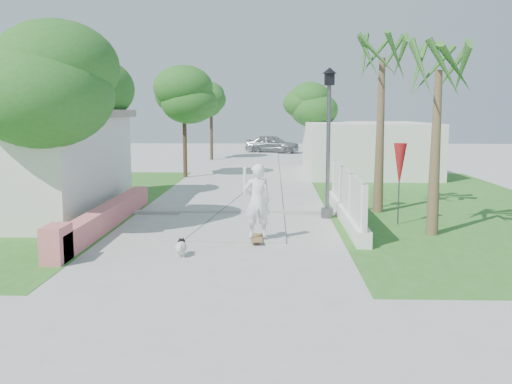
{
  "coord_description": "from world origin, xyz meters",
  "views": [
    {
      "loc": [
        1.29,
        -11.42,
        3.18
      ],
      "look_at": [
        0.83,
        3.21,
        1.1
      ],
      "focal_mm": 40.0,
      "sensor_mm": 36.0,
      "label": 1
    }
  ],
  "objects_px": {
    "street_lamp": "(328,137)",
    "parked_car": "(273,144)",
    "skateboarder": "(225,212)",
    "dog": "(181,247)",
    "bollard": "(245,180)",
    "patio_umbrella": "(400,165)"
  },
  "relations": [
    {
      "from": "bollard",
      "to": "skateboarder",
      "type": "xyz_separation_m",
      "value": [
        -0.05,
        -8.22,
        0.24
      ]
    },
    {
      "from": "skateboarder",
      "to": "patio_umbrella",
      "type": "bearing_deg",
      "value": -161.38
    },
    {
      "from": "bollard",
      "to": "dog",
      "type": "bearing_deg",
      "value": -95.89
    },
    {
      "from": "patio_umbrella",
      "to": "dog",
      "type": "height_order",
      "value": "patio_umbrella"
    },
    {
      "from": "bollard",
      "to": "skateboarder",
      "type": "height_order",
      "value": "skateboarder"
    },
    {
      "from": "street_lamp",
      "to": "parked_car",
      "type": "relative_size",
      "value": 1.08
    },
    {
      "from": "bollard",
      "to": "parked_car",
      "type": "relative_size",
      "value": 0.27
    },
    {
      "from": "street_lamp",
      "to": "bollard",
      "type": "height_order",
      "value": "street_lamp"
    },
    {
      "from": "dog",
      "to": "bollard",
      "type": "bearing_deg",
      "value": 78.24
    },
    {
      "from": "bollard",
      "to": "patio_umbrella",
      "type": "distance_m",
      "value": 7.25
    },
    {
      "from": "bollard",
      "to": "patio_umbrella",
      "type": "bearing_deg",
      "value": -50.09
    },
    {
      "from": "bollard",
      "to": "dog",
      "type": "relative_size",
      "value": 1.91
    },
    {
      "from": "skateboarder",
      "to": "dog",
      "type": "bearing_deg",
      "value": 35.18
    },
    {
      "from": "patio_umbrella",
      "to": "dog",
      "type": "relative_size",
      "value": 4.04
    },
    {
      "from": "bollard",
      "to": "skateboarder",
      "type": "distance_m",
      "value": 8.23
    },
    {
      "from": "street_lamp",
      "to": "skateboarder",
      "type": "height_order",
      "value": "street_lamp"
    },
    {
      "from": "dog",
      "to": "parked_car",
      "type": "bearing_deg",
      "value": 80.59
    },
    {
      "from": "parked_car",
      "to": "street_lamp",
      "type": "bearing_deg",
      "value": -166.48
    },
    {
      "from": "street_lamp",
      "to": "skateboarder",
      "type": "relative_size",
      "value": 2.22
    },
    {
      "from": "skateboarder",
      "to": "dog",
      "type": "xyz_separation_m",
      "value": [
        -0.9,
        -0.97,
        -0.61
      ]
    },
    {
      "from": "street_lamp",
      "to": "bollard",
      "type": "relative_size",
      "value": 4.07
    },
    {
      "from": "street_lamp",
      "to": "patio_umbrella",
      "type": "relative_size",
      "value": 1.93
    }
  ]
}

